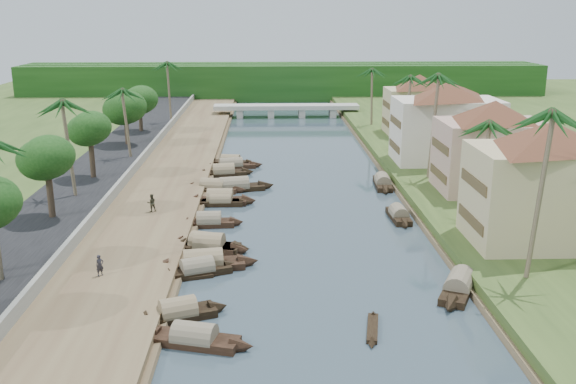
{
  "coord_description": "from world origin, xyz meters",
  "views": [
    {
      "loc": [
        -3.99,
        -52.08,
        19.87
      ],
      "look_at": [
        -1.79,
        11.14,
        2.0
      ],
      "focal_mm": 40.0,
      "sensor_mm": 36.0,
      "label": 1
    }
  ],
  "objects_px": {
    "person_near": "(100,265)",
    "bridge": "(286,108)",
    "sampan_0": "(195,339)",
    "building_near": "(546,182)",
    "sampan_1": "(178,313)"
  },
  "relations": [
    {
      "from": "sampan_0",
      "to": "person_near",
      "type": "relative_size",
      "value": 4.82
    },
    {
      "from": "building_near",
      "to": "bridge",
      "type": "bearing_deg",
      "value": 104.39
    },
    {
      "from": "sampan_0",
      "to": "building_near",
      "type": "bearing_deg",
      "value": 42.88
    },
    {
      "from": "bridge",
      "to": "building_near",
      "type": "xyz_separation_m",
      "value": [
        18.99,
        -74.0,
        4.66
      ]
    },
    {
      "from": "bridge",
      "to": "person_near",
      "type": "relative_size",
      "value": 17.03
    },
    {
      "from": "sampan_0",
      "to": "person_near",
      "type": "distance_m",
      "value": 12.2
    },
    {
      "from": "bridge",
      "to": "sampan_1",
      "type": "xyz_separation_m",
      "value": [
        -9.98,
        -84.79,
        -1.31
      ]
    },
    {
      "from": "sampan_1",
      "to": "person_near",
      "type": "height_order",
      "value": "person_near"
    },
    {
      "from": "building_near",
      "to": "person_near",
      "type": "bearing_deg",
      "value": -171.71
    },
    {
      "from": "sampan_1",
      "to": "bridge",
      "type": "bearing_deg",
      "value": 62.68
    },
    {
      "from": "building_near",
      "to": "sampan_0",
      "type": "bearing_deg",
      "value": -152.49
    },
    {
      "from": "person_near",
      "to": "bridge",
      "type": "bearing_deg",
      "value": 38.72
    },
    {
      "from": "bridge",
      "to": "building_near",
      "type": "bearing_deg",
      "value": -75.61
    },
    {
      "from": "building_near",
      "to": "person_near",
      "type": "relative_size",
      "value": 9.03
    },
    {
      "from": "person_near",
      "to": "building_near",
      "type": "bearing_deg",
      "value": -31.23
    }
  ]
}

